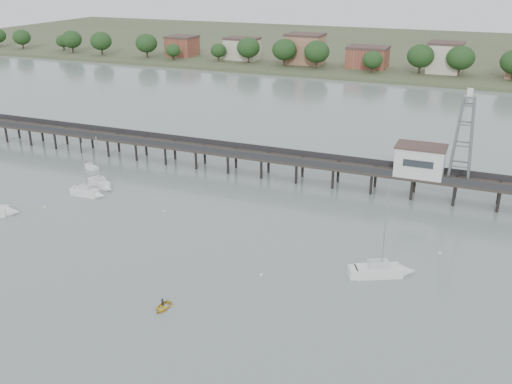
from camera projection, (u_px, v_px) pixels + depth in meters
ground_plane at (78, 370)px, 57.10m from camera, size 500.00×500.00×0.00m
pier at (282, 159)px, 107.22m from camera, size 150.00×5.00×5.50m
pier_building at (420, 160)px, 97.34m from camera, size 8.40×5.40×5.30m
lattice_tower at (464, 139)px, 93.40m from camera, size 3.20×3.20×15.50m
sailboat_b at (90, 193)px, 99.55m from camera, size 6.04×1.99×10.09m
sailboat_c at (387, 271)px, 74.30m from camera, size 8.22×5.67×13.26m
sailboat_f at (102, 185)px, 103.17m from camera, size 6.13×3.77×10.00m
white_tender at (91, 167)px, 113.00m from camera, size 3.30×2.02×1.19m
yellow_dinghy at (163, 308)px, 67.32m from camera, size 1.97×0.63×2.74m
dinghy_occupant at (163, 308)px, 67.32m from camera, size 0.62×1.21×0.28m
mooring_buoys at (279, 250)px, 80.87m from camera, size 84.01×15.70×0.39m
far_shore at (415, 50)px, 262.37m from camera, size 500.00×170.00×10.40m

